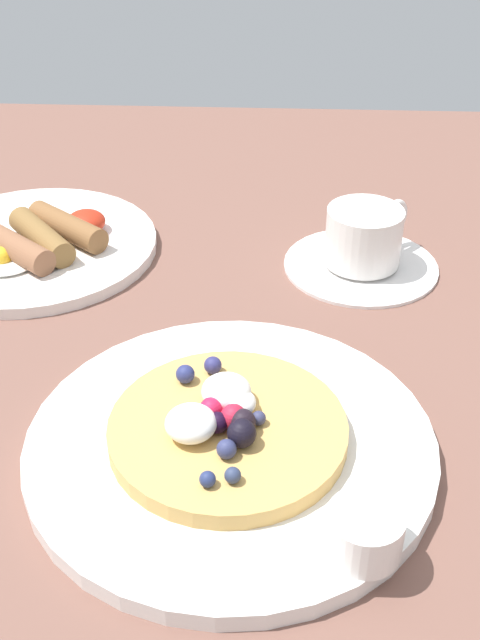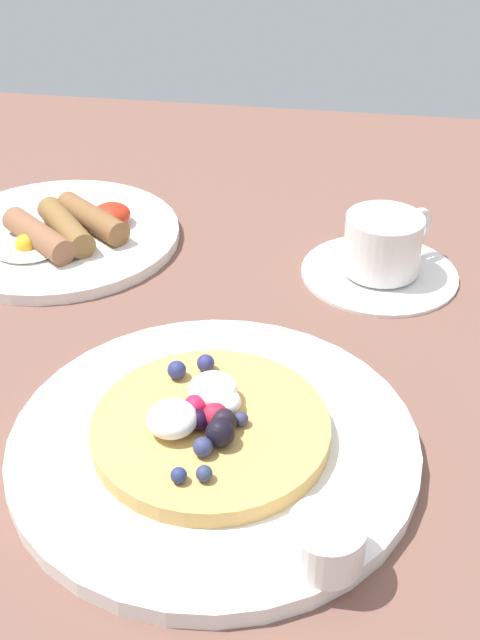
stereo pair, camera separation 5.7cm
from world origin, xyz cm
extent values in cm
cube|color=brown|center=(0.00, 0.00, -1.50)|extent=(153.53, 122.97, 3.00)
cylinder|color=white|center=(5.18, -8.23, 0.69)|extent=(28.31, 28.31, 1.38)
cylinder|color=tan|center=(4.99, -8.29, 2.04)|extent=(16.37, 16.37, 1.34)
sphere|color=#CB1D44|center=(3.84, -7.82, 3.53)|extent=(1.63, 1.63, 1.63)
sphere|color=navy|center=(3.56, -2.78, 3.37)|extent=(1.31, 1.31, 1.31)
sphere|color=black|center=(6.03, -9.08, 3.60)|extent=(1.77, 1.77, 1.77)
sphere|color=navy|center=(5.12, -11.47, 3.37)|extent=(1.31, 1.31, 1.31)
sphere|color=black|center=(4.38, -9.08, 3.45)|extent=(1.48, 1.48, 1.48)
sphere|color=navy|center=(1.66, -3.96, 3.40)|extent=(1.37, 1.37, 1.37)
sphere|color=navy|center=(4.11, -14.02, 3.23)|extent=(1.04, 1.04, 1.04)
sphere|color=#353759|center=(7.08, -8.23, 3.21)|extent=(1.00, 1.00, 1.00)
sphere|color=black|center=(6.03, -10.28, 3.68)|extent=(1.93, 1.93, 1.93)
sphere|color=red|center=(5.39, -8.62, 3.60)|extent=(1.78, 1.78, 1.78)
sphere|color=navy|center=(5.63, -13.62, 3.24)|extent=(1.06, 1.06, 1.06)
ellipsoid|color=white|center=(2.65, -9.56, 3.75)|extent=(3.46, 3.46, 2.08)
ellipsoid|color=white|center=(4.77, -6.16, 3.75)|extent=(3.47, 3.47, 2.08)
ellipsoid|color=white|center=(5.58, -7.00, 3.49)|extent=(2.58, 2.58, 1.55)
cylinder|color=white|center=(13.48, -17.37, 2.85)|extent=(4.55, 4.55, 2.94)
cylinder|color=maroon|center=(13.48, -17.37, 3.44)|extent=(3.73, 3.73, 0.35)
cylinder|color=white|center=(-16.06, 19.09, 0.57)|extent=(24.34, 24.34, 1.14)
cylinder|color=brown|center=(-12.59, 19.83, 2.41)|extent=(9.00, 7.85, 2.55)
cylinder|color=brown|center=(-14.61, 17.71, 2.41)|extent=(8.02, 8.88, 2.55)
cylinder|color=#8C5B3E|center=(-16.62, 15.59, 2.41)|extent=(8.97, 7.90, 2.55)
ellipsoid|color=white|center=(-17.55, 14.45, 1.44)|extent=(6.38, 5.43, 0.60)
sphere|color=yellow|center=(-17.55, 14.45, 1.94)|extent=(2.00, 2.00, 2.00)
ellipsoid|color=red|center=(-11.09, 21.38, 2.21)|extent=(3.89, 3.89, 2.14)
cylinder|color=white|center=(16.12, 17.56, 0.33)|extent=(14.71, 14.71, 0.66)
cylinder|color=white|center=(16.12, 17.56, 3.36)|extent=(7.15, 7.15, 5.39)
torus|color=white|center=(19.25, 20.89, 3.63)|extent=(3.20, 3.33, 3.82)
cylinder|color=#8C6448|center=(16.12, 17.56, 5.09)|extent=(6.08, 6.08, 0.43)
camera|label=1|loc=(7.83, -48.29, 38.75)|focal=44.36mm
camera|label=2|loc=(13.46, -47.69, 38.75)|focal=44.36mm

